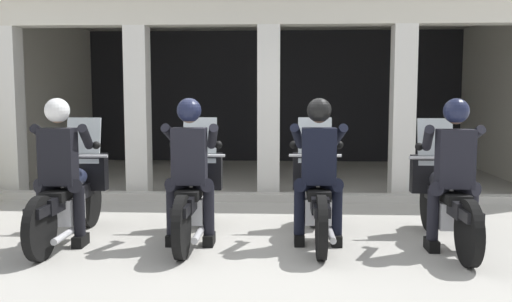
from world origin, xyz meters
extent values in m
plane|color=#A8A59E|center=(0.00, 3.00, 0.00)|extent=(80.00, 80.00, 0.00)
cube|color=black|center=(0.08, 7.34, 1.56)|extent=(9.38, 0.24, 3.13)
cube|color=beige|center=(0.08, 2.60, 2.91)|extent=(9.38, 0.36, 0.44)
cube|color=beige|center=(0.08, 4.90, 3.21)|extent=(9.38, 5.28, 0.16)
cube|color=beige|center=(-4.51, 4.90, 1.56)|extent=(0.30, 5.28, 3.13)
cube|color=beige|center=(4.67, 4.90, 1.56)|extent=(0.30, 5.28, 3.13)
cube|color=silver|center=(-4.11, 2.60, 1.34)|extent=(0.35, 0.36, 2.69)
cube|color=silver|center=(-2.02, 2.60, 1.34)|extent=(0.35, 0.36, 2.69)
cube|color=silver|center=(0.08, 2.60, 1.34)|extent=(0.35, 0.36, 2.69)
cube|color=silver|center=(2.17, 2.60, 1.34)|extent=(0.35, 0.36, 2.69)
cube|color=#B7B5AD|center=(0.08, 2.10, 0.06)|extent=(8.98, 0.24, 0.12)
cylinder|color=black|center=(-2.06, 0.39, 0.32)|extent=(0.09, 0.64, 0.64)
cylinder|color=black|center=(-2.06, -1.01, 0.32)|extent=(0.09, 0.64, 0.64)
cube|color=black|center=(-2.06, 0.39, 0.53)|extent=(0.14, 0.44, 0.08)
cube|color=silver|center=(-2.06, -0.36, 0.37)|extent=(0.28, 0.44, 0.28)
cube|color=black|center=(-2.06, -0.31, 0.50)|extent=(0.18, 1.24, 0.16)
ellipsoid|color=#1E2338|center=(-2.06, -0.09, 0.68)|extent=(0.26, 0.48, 0.22)
cube|color=black|center=(-2.06, -0.49, 0.57)|extent=(0.24, 0.52, 0.10)
cube|color=black|center=(-2.06, -0.95, 0.50)|extent=(0.16, 0.48, 0.10)
cylinder|color=silver|center=(-2.06, 0.33, 0.56)|extent=(0.05, 0.24, 0.53)
cube|color=black|center=(-2.06, 0.27, 0.70)|extent=(0.52, 0.16, 0.44)
sphere|color=silver|center=(-2.06, 0.37, 0.72)|extent=(0.18, 0.18, 0.18)
cube|color=silver|center=(-2.06, 0.25, 1.07)|extent=(0.40, 0.14, 0.54)
cylinder|color=silver|center=(-2.06, 0.17, 0.90)|extent=(0.62, 0.04, 0.04)
cylinder|color=silver|center=(-1.94, -0.71, 0.18)|extent=(0.07, 0.55, 0.07)
cube|color=black|center=(-2.06, -0.51, 0.97)|extent=(0.36, 0.22, 0.60)
cube|color=#14193F|center=(-2.06, -0.39, 0.99)|extent=(0.05, 0.02, 0.32)
sphere|color=tan|center=(-2.06, -0.49, 1.43)|extent=(0.21, 0.21, 0.21)
sphere|color=silver|center=(-2.06, -0.49, 1.46)|extent=(0.26, 0.26, 0.26)
cylinder|color=black|center=(-1.92, -0.49, 0.66)|extent=(0.26, 0.29, 0.17)
cylinder|color=black|center=(-1.86, -0.49, 0.39)|extent=(0.12, 0.12, 0.53)
cube|color=black|center=(-1.86, -0.48, 0.06)|extent=(0.11, 0.26, 0.12)
cylinder|color=black|center=(-2.20, -0.49, 0.66)|extent=(0.26, 0.29, 0.17)
cylinder|color=black|center=(-2.26, -0.49, 0.39)|extent=(0.12, 0.12, 0.53)
cube|color=black|center=(-2.26, -0.48, 0.06)|extent=(0.11, 0.26, 0.12)
cylinder|color=black|center=(-1.84, -0.28, 1.16)|extent=(0.19, 0.48, 0.31)
sphere|color=black|center=(-1.80, -0.07, 1.05)|extent=(0.09, 0.09, 0.09)
cylinder|color=black|center=(-2.28, -0.28, 1.16)|extent=(0.19, 0.48, 0.31)
sphere|color=black|center=(-2.32, -0.07, 1.05)|extent=(0.09, 0.09, 0.09)
cylinder|color=black|center=(-0.69, 0.50, 0.32)|extent=(0.09, 0.64, 0.64)
cylinder|color=black|center=(-0.69, -0.90, 0.32)|extent=(0.09, 0.64, 0.64)
cube|color=black|center=(-0.69, 0.50, 0.53)|extent=(0.14, 0.44, 0.08)
cube|color=silver|center=(-0.69, -0.25, 0.37)|extent=(0.28, 0.44, 0.28)
cube|color=black|center=(-0.69, -0.20, 0.50)|extent=(0.18, 1.24, 0.16)
ellipsoid|color=#1E2338|center=(-0.69, 0.02, 0.68)|extent=(0.26, 0.48, 0.22)
cube|color=black|center=(-0.69, -0.38, 0.57)|extent=(0.24, 0.52, 0.10)
cube|color=black|center=(-0.69, -0.84, 0.50)|extent=(0.16, 0.48, 0.10)
cylinder|color=silver|center=(-0.69, 0.44, 0.56)|extent=(0.05, 0.24, 0.53)
cube|color=black|center=(-0.69, 0.38, 0.70)|extent=(0.52, 0.16, 0.44)
sphere|color=silver|center=(-0.69, 0.48, 0.72)|extent=(0.18, 0.18, 0.18)
cube|color=silver|center=(-0.69, 0.36, 1.07)|extent=(0.40, 0.14, 0.54)
cylinder|color=silver|center=(-0.69, 0.28, 0.90)|extent=(0.62, 0.04, 0.04)
cylinder|color=silver|center=(-0.57, -0.60, 0.18)|extent=(0.07, 0.55, 0.07)
cube|color=black|center=(-0.69, -0.40, 0.97)|extent=(0.36, 0.22, 0.60)
cube|color=black|center=(-0.69, -0.28, 0.99)|extent=(0.05, 0.02, 0.32)
sphere|color=tan|center=(-0.69, -0.38, 1.43)|extent=(0.21, 0.21, 0.21)
sphere|color=#191E38|center=(-0.69, -0.38, 1.46)|extent=(0.26, 0.26, 0.26)
cylinder|color=black|center=(-0.55, -0.38, 0.66)|extent=(0.26, 0.29, 0.17)
cylinder|color=black|center=(-0.49, -0.38, 0.39)|extent=(0.12, 0.12, 0.53)
cube|color=black|center=(-0.49, -0.37, 0.06)|extent=(0.11, 0.26, 0.12)
cylinder|color=black|center=(-0.83, -0.38, 0.66)|extent=(0.26, 0.29, 0.17)
cylinder|color=black|center=(-0.89, -0.38, 0.39)|extent=(0.12, 0.12, 0.53)
cube|color=black|center=(-0.89, -0.37, 0.06)|extent=(0.11, 0.26, 0.12)
cylinder|color=black|center=(-0.47, -0.17, 1.16)|extent=(0.19, 0.48, 0.31)
sphere|color=black|center=(-0.43, 0.04, 1.05)|extent=(0.09, 0.09, 0.09)
cylinder|color=black|center=(-0.91, -0.17, 1.16)|extent=(0.19, 0.48, 0.31)
sphere|color=black|center=(-0.95, 0.04, 1.05)|extent=(0.09, 0.09, 0.09)
cylinder|color=black|center=(0.69, 0.57, 0.32)|extent=(0.09, 0.64, 0.64)
cylinder|color=black|center=(0.69, -0.83, 0.32)|extent=(0.09, 0.64, 0.64)
cube|color=black|center=(0.69, 0.57, 0.53)|extent=(0.14, 0.44, 0.08)
cube|color=silver|center=(0.69, -0.18, 0.37)|extent=(0.28, 0.44, 0.28)
cube|color=black|center=(0.69, -0.13, 0.50)|extent=(0.18, 1.24, 0.16)
ellipsoid|color=#B2B2B7|center=(0.69, 0.09, 0.68)|extent=(0.26, 0.48, 0.22)
cube|color=black|center=(0.69, -0.31, 0.57)|extent=(0.24, 0.52, 0.10)
cube|color=black|center=(0.69, -0.77, 0.50)|extent=(0.16, 0.48, 0.10)
cylinder|color=silver|center=(0.69, 0.51, 0.56)|extent=(0.05, 0.24, 0.53)
cube|color=black|center=(0.69, 0.45, 0.70)|extent=(0.52, 0.16, 0.44)
sphere|color=silver|center=(0.69, 0.55, 0.72)|extent=(0.18, 0.18, 0.18)
cube|color=silver|center=(0.69, 0.43, 1.07)|extent=(0.40, 0.14, 0.54)
cylinder|color=silver|center=(0.69, 0.35, 0.90)|extent=(0.62, 0.04, 0.04)
cylinder|color=silver|center=(0.81, -0.53, 0.18)|extent=(0.07, 0.55, 0.07)
cube|color=black|center=(0.69, -0.33, 0.97)|extent=(0.36, 0.22, 0.60)
cube|color=black|center=(0.69, -0.21, 0.99)|extent=(0.05, 0.02, 0.32)
sphere|color=#936B51|center=(0.69, -0.31, 1.43)|extent=(0.21, 0.21, 0.21)
sphere|color=black|center=(0.69, -0.31, 1.46)|extent=(0.26, 0.26, 0.26)
cylinder|color=black|center=(0.83, -0.31, 0.66)|extent=(0.26, 0.29, 0.17)
cylinder|color=black|center=(0.89, -0.31, 0.39)|extent=(0.12, 0.12, 0.53)
cube|color=black|center=(0.89, -0.30, 0.06)|extent=(0.11, 0.26, 0.12)
cylinder|color=black|center=(0.55, -0.31, 0.66)|extent=(0.26, 0.29, 0.17)
cylinder|color=black|center=(0.49, -0.31, 0.39)|extent=(0.12, 0.12, 0.53)
cube|color=black|center=(0.49, -0.30, 0.06)|extent=(0.11, 0.26, 0.12)
cylinder|color=black|center=(0.91, -0.10, 1.16)|extent=(0.19, 0.48, 0.31)
sphere|color=black|center=(0.95, 0.11, 1.05)|extent=(0.09, 0.09, 0.09)
cylinder|color=black|center=(0.47, -0.10, 1.16)|extent=(0.19, 0.48, 0.31)
sphere|color=black|center=(0.43, 0.11, 1.05)|extent=(0.09, 0.09, 0.09)
cylinder|color=black|center=(2.06, 0.40, 0.32)|extent=(0.09, 0.64, 0.64)
cylinder|color=black|center=(2.06, -1.00, 0.32)|extent=(0.09, 0.64, 0.64)
cube|color=black|center=(2.06, 0.40, 0.53)|extent=(0.14, 0.44, 0.08)
cube|color=silver|center=(2.06, -0.35, 0.37)|extent=(0.28, 0.44, 0.28)
cube|color=black|center=(2.06, -0.30, 0.50)|extent=(0.18, 1.24, 0.16)
ellipsoid|color=black|center=(2.06, -0.08, 0.68)|extent=(0.26, 0.48, 0.22)
cube|color=black|center=(2.06, -0.48, 0.57)|extent=(0.24, 0.52, 0.10)
cube|color=black|center=(2.06, -0.94, 0.50)|extent=(0.16, 0.48, 0.10)
cylinder|color=silver|center=(2.06, 0.34, 0.56)|extent=(0.05, 0.24, 0.53)
cube|color=black|center=(2.06, 0.28, 0.70)|extent=(0.52, 0.16, 0.44)
sphere|color=silver|center=(2.06, 0.38, 0.72)|extent=(0.18, 0.18, 0.18)
cube|color=silver|center=(2.06, 0.26, 1.07)|extent=(0.40, 0.14, 0.54)
cylinder|color=silver|center=(2.06, 0.18, 0.90)|extent=(0.62, 0.04, 0.04)
cylinder|color=silver|center=(2.18, -0.70, 0.18)|extent=(0.07, 0.55, 0.07)
cube|color=black|center=(2.06, -0.50, 0.97)|extent=(0.36, 0.22, 0.60)
cube|color=#591414|center=(2.06, -0.38, 0.99)|extent=(0.05, 0.02, 0.32)
sphere|color=#936B51|center=(2.06, -0.48, 1.43)|extent=(0.21, 0.21, 0.21)
sphere|color=#191E38|center=(2.06, -0.48, 1.46)|extent=(0.26, 0.26, 0.26)
cylinder|color=black|center=(2.20, -0.48, 0.66)|extent=(0.26, 0.29, 0.17)
cylinder|color=black|center=(2.26, -0.48, 0.39)|extent=(0.12, 0.12, 0.53)
cube|color=black|center=(2.26, -0.47, 0.06)|extent=(0.11, 0.26, 0.12)
cylinder|color=black|center=(1.92, -0.48, 0.66)|extent=(0.26, 0.29, 0.17)
cylinder|color=black|center=(1.86, -0.48, 0.39)|extent=(0.12, 0.12, 0.53)
cube|color=black|center=(1.86, -0.47, 0.06)|extent=(0.11, 0.26, 0.12)
cylinder|color=black|center=(2.28, -0.27, 1.16)|extent=(0.19, 0.48, 0.31)
sphere|color=black|center=(2.32, -0.06, 1.05)|extent=(0.09, 0.09, 0.09)
cylinder|color=black|center=(1.84, -0.27, 1.16)|extent=(0.19, 0.48, 0.31)
sphere|color=black|center=(1.80, -0.06, 1.05)|extent=(0.09, 0.09, 0.09)
camera|label=1|loc=(0.30, -6.23, 1.63)|focal=39.09mm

